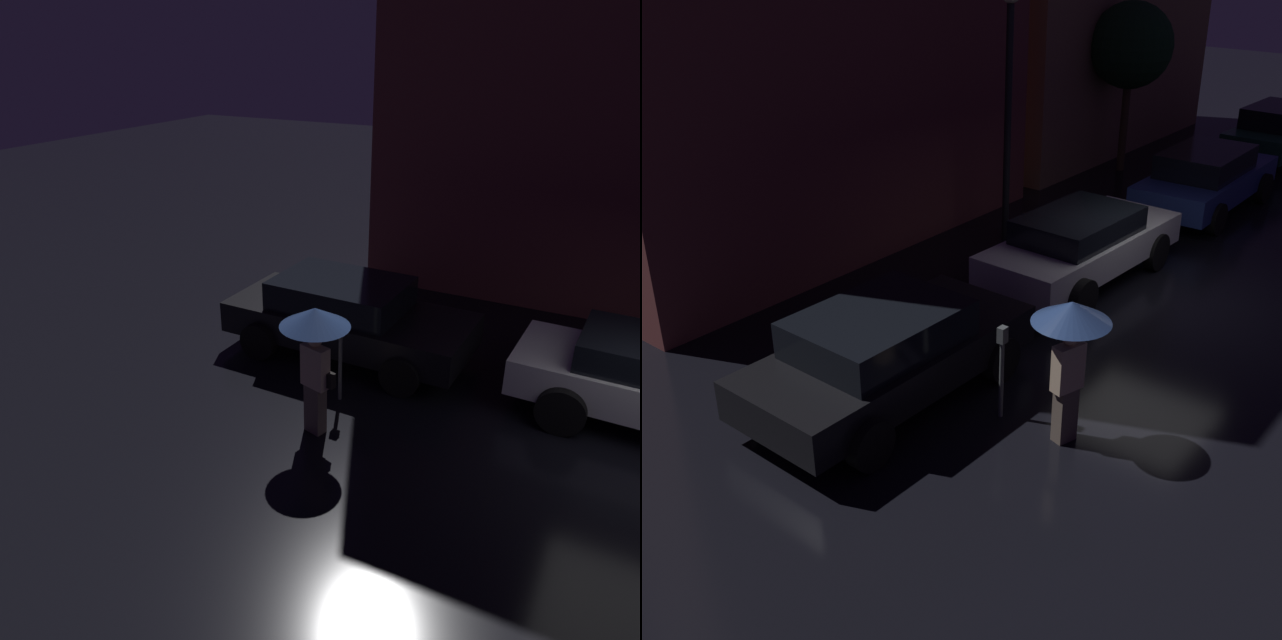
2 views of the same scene
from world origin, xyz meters
The scene contains 3 objects.
parked_car_black centered at (-5.21, 1.39, 0.74)m, with size 4.32×2.04×1.39m.
pedestrian_with_umbrella centered at (-4.54, -1.03, 1.53)m, with size 0.97×0.97×1.95m.
parking_meter centered at (-4.62, -0.09, 0.82)m, with size 0.12×0.10×1.34m.
Camera 1 is at (-0.94, -7.70, 5.25)m, focal length 35.00 mm.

